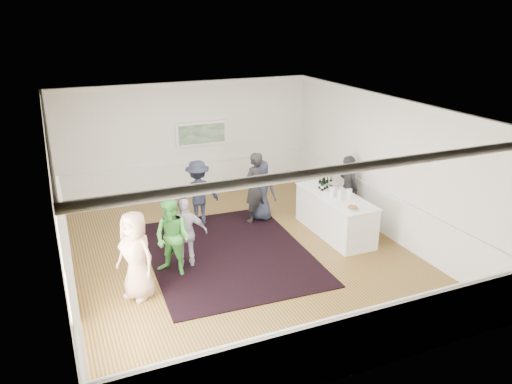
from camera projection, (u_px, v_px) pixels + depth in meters
name	position (u px, v px, depth m)	size (l,w,h in m)	color
floor	(242.00, 257.00, 10.58)	(8.00, 8.00, 0.00)	olive
ceiling	(240.00, 107.00, 9.49)	(7.00, 8.00, 0.02)	white
wall_left	(56.00, 212.00, 8.74)	(0.02, 8.00, 3.20)	white
wall_right	(384.00, 166.00, 11.33)	(0.02, 8.00, 3.20)	white
wall_back	(187.00, 141.00, 13.49)	(7.00, 0.02, 3.20)	white
wall_front	(352.00, 279.00, 6.58)	(7.00, 0.02, 3.20)	white
wainscoting	(242.00, 236.00, 10.41)	(7.00, 8.00, 1.00)	white
mirror	(54.00, 179.00, 9.82)	(0.05, 1.25, 1.85)	yellow
doorway	(68.00, 269.00, 7.19)	(0.10, 1.78, 2.56)	white
landscape_painting	(202.00, 134.00, 13.53)	(1.44, 0.06, 0.66)	white
area_rug	(228.00, 252.00, 10.77)	(3.28, 4.31, 0.02)	black
serving_table	(335.00, 214.00, 11.56)	(0.89, 2.35, 0.95)	white
bartender	(348.00, 188.00, 12.30)	(0.60, 0.39, 1.64)	black
guest_tan	(136.00, 256.00, 8.86)	(0.81, 0.53, 1.67)	tan
guest_green	(172.00, 238.00, 9.69)	(0.75, 0.58, 1.54)	#50BF4C
guest_lilac	(186.00, 233.00, 10.00)	(0.85, 0.36, 1.46)	#B7B0C5
guest_dark_a	(198.00, 193.00, 12.01)	(1.03, 0.59, 1.60)	#1E2232
guest_dark_b	(255.00, 188.00, 12.11)	(0.64, 0.42, 1.76)	black
guest_navy	(261.00, 190.00, 12.28)	(0.74, 0.48, 1.51)	#1E2232
wine_bottles	(325.00, 182.00, 11.78)	(0.37, 0.26, 0.31)	black
juice_pitchers	(340.00, 193.00, 11.17)	(0.41, 0.36, 0.24)	#81AF3E
ice_bucket	(334.00, 189.00, 11.48)	(0.26, 0.26, 0.24)	silver
nut_bowl	(353.00, 208.00, 10.56)	(0.24, 0.24, 0.07)	white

